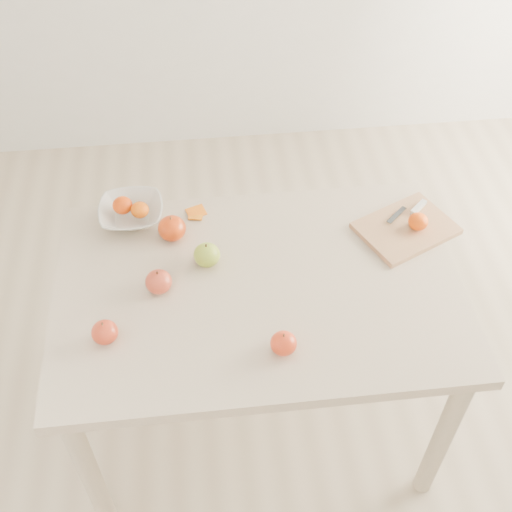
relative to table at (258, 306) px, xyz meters
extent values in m
plane|color=#C6B293|center=(0.00, 0.00, -0.65)|extent=(3.50, 3.50, 0.00)
cube|color=#C4AE94|center=(0.00, 0.00, 0.08)|extent=(1.20, 0.80, 0.04)
cylinder|color=#BCAA8E|center=(-0.54, 0.34, -0.30)|extent=(0.06, 0.06, 0.71)
cylinder|color=#BCAA8E|center=(0.54, 0.34, -0.30)|extent=(0.06, 0.06, 0.71)
cylinder|color=#BCAA8E|center=(-0.54, -0.34, -0.30)|extent=(0.06, 0.06, 0.71)
cylinder|color=#BCAA8E|center=(0.54, -0.34, -0.30)|extent=(0.06, 0.06, 0.71)
cube|color=tan|center=(0.49, 0.17, 0.11)|extent=(0.35, 0.31, 0.02)
ellipsoid|color=#D65807|center=(0.52, 0.16, 0.14)|extent=(0.06, 0.06, 0.05)
imported|color=silver|center=(-0.37, 0.33, 0.12)|extent=(0.21, 0.21, 0.05)
ellipsoid|color=#CE3A07|center=(-0.40, 0.34, 0.15)|extent=(0.06, 0.06, 0.06)
ellipsoid|color=#D46207|center=(-0.34, 0.31, 0.15)|extent=(0.06, 0.06, 0.05)
cube|color=orange|center=(-0.17, 0.33, 0.10)|extent=(0.07, 0.06, 0.01)
cube|color=#CB690E|center=(-0.17, 0.31, 0.10)|extent=(0.05, 0.04, 0.01)
cube|color=white|center=(0.55, 0.25, 0.12)|extent=(0.07, 0.06, 0.01)
cube|color=#3B3E43|center=(0.47, 0.22, 0.12)|extent=(0.08, 0.08, 0.00)
ellipsoid|color=#649216|center=(-0.14, 0.10, 0.14)|extent=(0.08, 0.08, 0.07)
ellipsoid|color=#A41212|center=(0.04, -0.24, 0.13)|extent=(0.07, 0.07, 0.06)
ellipsoid|color=#9B1402|center=(-0.24, 0.22, 0.14)|extent=(0.09, 0.09, 0.08)
ellipsoid|color=maroon|center=(-0.29, 0.01, 0.13)|extent=(0.08, 0.08, 0.07)
ellipsoid|color=#96150A|center=(-0.43, -0.15, 0.13)|extent=(0.07, 0.07, 0.07)
camera|label=1|loc=(-0.14, -1.22, 1.53)|focal=45.00mm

